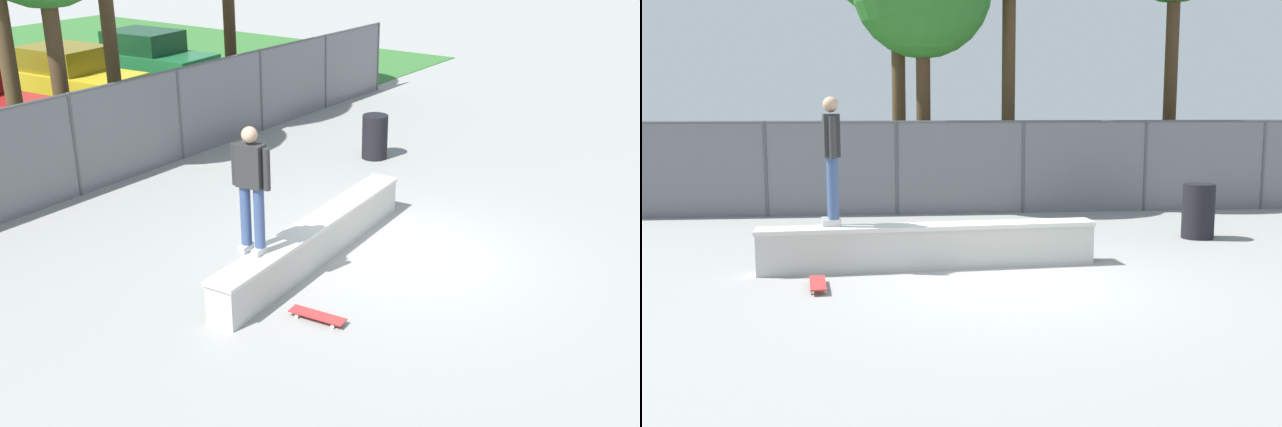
% 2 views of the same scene
% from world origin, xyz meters
% --- Properties ---
extents(ground_plane, '(80.00, 80.00, 0.00)m').
position_xyz_m(ground_plane, '(0.00, 0.00, 0.00)').
color(ground_plane, gray).
extents(concrete_ledge, '(4.90, 0.86, 0.63)m').
position_xyz_m(concrete_ledge, '(-0.99, 1.06, 0.32)').
color(concrete_ledge, '#B7B5AD').
rests_on(concrete_ledge, ground).
extents(skateboarder, '(0.32, 0.59, 1.82)m').
position_xyz_m(skateboarder, '(-2.36, 1.14, 1.64)').
color(skateboarder, beige).
rests_on(skateboarder, concrete_ledge).
extents(skateboard, '(0.29, 0.82, 0.09)m').
position_xyz_m(skateboard, '(-2.49, -0.06, 0.07)').
color(skateboard, red).
rests_on(skateboard, ground).
extents(chainlink_fence, '(19.13, 0.07, 2.00)m').
position_xyz_m(chainlink_fence, '(0.00, 6.34, 1.08)').
color(chainlink_fence, '#4C4C51').
rests_on(chainlink_fence, ground).
extents(car_yellow, '(2.32, 4.35, 1.66)m').
position_xyz_m(car_yellow, '(2.81, 12.13, 0.84)').
color(car_yellow, gold).
rests_on(car_yellow, ground).
extents(car_green, '(2.32, 4.35, 1.66)m').
position_xyz_m(car_green, '(5.96, 12.44, 0.84)').
color(car_green, '#1E6638').
rests_on(car_green, ground).
extents(trash_bin, '(0.56, 0.56, 0.96)m').
position_xyz_m(trash_bin, '(3.86, 2.96, 0.48)').
color(trash_bin, black).
rests_on(trash_bin, ground).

